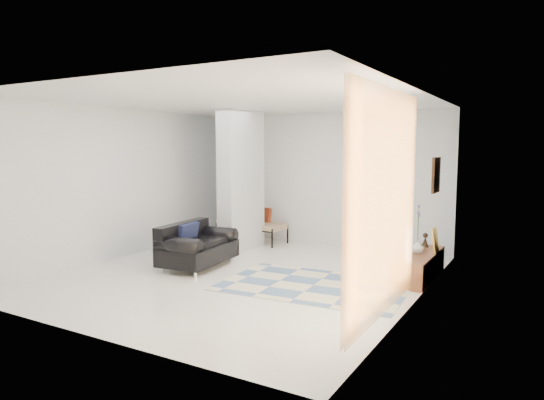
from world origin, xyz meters
The scene contains 17 objects.
floor centered at (0.00, 0.00, 0.00)m, with size 6.00×6.00×0.00m, color white.
ceiling centered at (0.00, 0.00, 2.80)m, with size 6.00×6.00×0.00m, color white.
wall_back centered at (0.00, 3.00, 1.40)m, with size 6.00×6.00×0.00m, color white.
wall_front centered at (0.00, -3.00, 1.40)m, with size 6.00×6.00×0.00m, color white.
wall_left centered at (-2.75, 0.00, 1.40)m, with size 6.00×6.00×0.00m, color white.
wall_right centered at (2.75, 0.00, 1.40)m, with size 6.00×6.00×0.00m, color white.
partition_column centered at (-1.10, 1.60, 1.40)m, with size 0.35×1.20×2.80m, color silver.
hallway_door centered at (-2.10, 2.96, 1.02)m, with size 0.85×0.06×2.04m, color silver.
curtain centered at (2.67, -1.15, 1.45)m, with size 2.55×2.55×0.00m, color orange.
wall_art centered at (2.72, 1.25, 1.65)m, with size 0.04×0.45×0.55m, color #3D2010.
media_console centered at (2.52, 1.26, 0.21)m, with size 0.45×1.62×0.80m.
loveseat centered at (-1.06, 0.07, 0.36)m, with size 0.97×1.52×0.76m.
daybed centered at (-1.43, 2.48, 0.43)m, with size 1.57×0.74×0.77m.
area_rug centered at (1.24, 0.01, 0.01)m, with size 2.72×1.81×0.01m, color beige.
cylinder_lamp centered at (2.50, 0.58, 0.67)m, with size 0.10×0.10×0.53m, color white.
bronze_figurine centered at (2.47, 1.82, 0.52)m, with size 0.12×0.12×0.23m, color black, non-canonical shape.
vase centered at (2.47, 1.27, 0.50)m, with size 0.20×0.20×0.21m, color white.
Camera 1 is at (4.24, -6.46, 2.07)m, focal length 32.00 mm.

